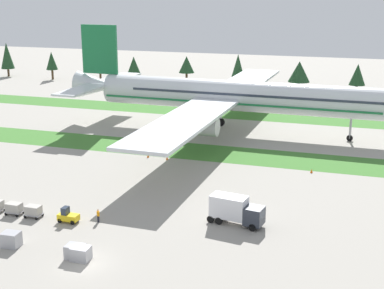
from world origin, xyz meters
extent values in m
plane|color=gray|center=(0.00, 0.00, 0.00)|extent=(400.00, 400.00, 0.00)
cube|color=#3D752D|center=(0.00, 44.02, 0.00)|extent=(320.00, 10.27, 0.01)
cube|color=#3D752D|center=(0.00, 76.56, 0.00)|extent=(320.00, 10.27, 0.01)
cylinder|color=silver|center=(2.74, 60.29, 7.54)|extent=(57.73, 7.55, 6.16)
cone|color=silver|center=(-28.86, 61.06, 8.00)|extent=(9.97, 6.09, 5.85)
cube|color=#19703D|center=(2.74, 60.29, 6.47)|extent=(56.33, 7.64, 0.36)
cube|color=#283342|center=(6.25, 60.21, 8.31)|extent=(50.71, 7.44, 0.44)
cube|color=silver|center=(-0.23, 82.76, 6.93)|extent=(10.06, 38.84, 0.55)
cylinder|color=#A3A3A8|center=(1.00, 76.94, 4.90)|extent=(5.70, 3.52, 3.39)
cube|color=silver|center=(-1.31, 37.99, 6.93)|extent=(10.06, 38.84, 0.55)
cylinder|color=#A3A3A8|center=(0.19, 43.75, 4.90)|extent=(5.70, 3.52, 3.39)
cube|color=silver|center=(-27.94, 69.91, 8.47)|extent=(5.45, 14.17, 0.39)
cube|color=silver|center=(-28.37, 52.17, 8.47)|extent=(5.45, 14.17, 0.39)
cube|color=#19703D|center=(-28.16, 61.04, 15.85)|extent=(8.23, 0.86, 10.47)
cylinder|color=#A3A3A8|center=(25.21, 59.75, 3.61)|extent=(0.44, 0.44, 6.02)
cylinder|color=black|center=(25.21, 59.75, 0.60)|extent=(1.21, 0.45, 1.20)
cylinder|color=#A3A3A8|center=(-1.68, 64.09, 3.73)|extent=(0.44, 0.44, 5.77)
cylinder|color=black|center=(-1.68, 64.09, 0.85)|extent=(1.71, 0.64, 1.70)
cylinder|color=#A3A3A8|center=(-1.86, 56.71, 3.73)|extent=(0.44, 0.44, 5.77)
cylinder|color=black|center=(-1.86, 56.71, 0.85)|extent=(1.71, 0.64, 1.70)
cube|color=yellow|center=(-7.15, 9.07, 0.69)|extent=(2.62, 1.34, 0.77)
cube|color=#283342|center=(-7.54, 9.07, 1.52)|extent=(0.72, 1.10, 0.90)
cylinder|color=black|center=(-6.23, 9.60, 0.30)|extent=(0.60, 0.21, 0.60)
cylinder|color=black|center=(-6.25, 8.50, 0.30)|extent=(0.60, 0.21, 0.60)
cylinder|color=black|center=(-8.05, 9.63, 0.30)|extent=(0.60, 0.21, 0.60)
cylinder|color=black|center=(-8.07, 8.53, 0.30)|extent=(0.60, 0.21, 0.60)
cube|color=#A3A3A8|center=(-12.25, 9.14, 0.40)|extent=(2.22, 1.53, 0.10)
cube|color=#ADA89E|center=(-12.25, 9.14, 1.00)|extent=(1.96, 1.35, 1.10)
cylinder|color=black|center=(-11.40, 9.82, 0.20)|extent=(0.40, 0.13, 0.40)
cylinder|color=black|center=(-11.42, 8.44, 0.20)|extent=(0.40, 0.13, 0.40)
cylinder|color=black|center=(-13.07, 9.85, 0.20)|extent=(0.40, 0.13, 0.40)
cylinder|color=black|center=(-13.09, 8.47, 0.20)|extent=(0.40, 0.13, 0.40)
cube|color=#A3A3A8|center=(-15.15, 9.19, 0.40)|extent=(2.22, 1.53, 0.10)
cube|color=#ADA89E|center=(-15.15, 9.19, 1.00)|extent=(1.96, 1.35, 1.10)
cylinder|color=black|center=(-14.30, 9.86, 0.20)|extent=(0.40, 0.13, 0.40)
cylinder|color=black|center=(-14.32, 8.48, 0.20)|extent=(0.40, 0.13, 0.40)
cylinder|color=black|center=(-15.97, 9.89, 0.20)|extent=(0.40, 0.13, 0.40)
cylinder|color=black|center=(-15.99, 8.51, 0.20)|extent=(0.40, 0.13, 0.40)
cylinder|color=black|center=(-17.20, 9.91, 0.20)|extent=(0.40, 0.13, 0.40)
cube|color=#2D333D|center=(15.44, 14.40, 1.58)|extent=(2.53, 2.62, 2.20)
cube|color=#283342|center=(16.49, 14.23, 2.02)|extent=(0.40, 2.06, 0.97)
cube|color=silver|center=(12.13, 14.93, 2.18)|extent=(4.80, 2.98, 2.80)
cylinder|color=black|center=(15.81, 15.35, 0.48)|extent=(1.00, 0.45, 0.96)
cylinder|color=black|center=(15.50, 13.38, 0.48)|extent=(1.00, 0.45, 0.96)
cylinder|color=black|center=(11.40, 16.06, 0.48)|extent=(1.00, 0.45, 0.96)
cylinder|color=black|center=(11.08, 14.08, 0.48)|extent=(1.00, 0.45, 0.96)
cylinder|color=black|center=(10.29, 16.23, 0.48)|extent=(1.00, 0.45, 0.96)
cylinder|color=black|center=(9.97, 14.26, 0.48)|extent=(1.00, 0.45, 0.96)
cylinder|color=black|center=(-3.50, 10.15, 0.42)|extent=(0.18, 0.18, 0.85)
cylinder|color=black|center=(-3.67, 10.29, 0.42)|extent=(0.18, 0.18, 0.85)
cylinder|color=orange|center=(-3.58, 10.22, 1.16)|extent=(0.36, 0.36, 0.62)
sphere|color=tan|center=(-3.58, 10.22, 1.62)|extent=(0.24, 0.24, 0.24)
cylinder|color=orange|center=(-3.41, 10.07, 1.13)|extent=(0.10, 0.10, 0.58)
cylinder|color=orange|center=(-3.76, 10.37, 1.13)|extent=(0.10, 0.10, 0.58)
cylinder|color=black|center=(15.12, 14.59, 0.42)|extent=(0.18, 0.18, 0.85)
cylinder|color=black|center=(15.27, 14.43, 0.42)|extent=(0.18, 0.18, 0.85)
cylinder|color=orange|center=(15.20, 14.51, 1.16)|extent=(0.36, 0.36, 0.62)
sphere|color=tan|center=(15.20, 14.51, 1.62)|extent=(0.24, 0.24, 0.24)
cylinder|color=orange|center=(15.04, 14.68, 1.13)|extent=(0.10, 0.10, 0.58)
cylinder|color=orange|center=(15.35, 14.34, 1.13)|extent=(0.10, 0.10, 0.58)
cube|color=#A3A3A8|center=(-9.92, 1.06, 0.86)|extent=(2.08, 1.70, 1.72)
cube|color=#A3A3A8|center=(-1.57, 0.74, 0.77)|extent=(2.04, 1.66, 1.53)
cube|color=#A3A3A8|center=(-0.77, 0.51, 0.76)|extent=(2.04, 1.65, 1.52)
cone|color=orange|center=(-7.99, 37.95, 0.29)|extent=(0.44, 0.44, 0.59)
cone|color=orange|center=(20.10, 38.07, 0.31)|extent=(0.44, 0.44, 0.61)
cone|color=orange|center=(-4.40, 37.79, 0.30)|extent=(0.44, 0.44, 0.59)
cylinder|color=#4C3823|center=(-88.26, 111.32, 1.34)|extent=(0.70, 0.70, 2.68)
cone|color=#1E4223|center=(-88.26, 111.32, 7.00)|extent=(4.43, 4.43, 8.64)
cylinder|color=#4C3823|center=(-70.41, 109.90, 1.62)|extent=(0.70, 0.70, 3.24)
cone|color=#1E4223|center=(-70.41, 109.90, 6.14)|extent=(3.73, 3.73, 5.80)
cylinder|color=#4C3823|center=(-55.15, 114.00, 1.73)|extent=(0.70, 0.70, 3.47)
cone|color=#1E4223|center=(-55.15, 114.00, 6.06)|extent=(3.74, 3.74, 5.20)
cylinder|color=#4C3823|center=(-41.62, 110.21, 1.64)|extent=(0.70, 0.70, 3.28)
cone|color=#1E4223|center=(-41.62, 110.21, 5.85)|extent=(4.02, 4.02, 5.14)
cylinder|color=#4C3823|center=(-25.15, 112.60, 1.91)|extent=(0.70, 0.70, 3.81)
cone|color=#1E4223|center=(-25.15, 112.60, 6.33)|extent=(4.77, 4.77, 5.04)
cylinder|color=#4C3823|center=(-8.69, 110.86, 1.61)|extent=(0.70, 0.70, 3.21)
cone|color=#1E4223|center=(-8.69, 110.86, 6.70)|extent=(3.91, 3.91, 6.97)
cylinder|color=#4C3823|center=(9.36, 109.19, 1.60)|extent=(0.70, 0.70, 3.19)
cone|color=#1E4223|center=(9.36, 109.19, 6.10)|extent=(6.14, 6.14, 5.81)
cylinder|color=#4C3823|center=(25.14, 112.32, 1.28)|extent=(0.70, 0.70, 2.57)
cone|color=#1E4223|center=(25.14, 112.32, 5.53)|extent=(4.50, 4.50, 5.93)
camera|label=1|loc=(26.88, -47.34, 28.15)|focal=51.46mm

